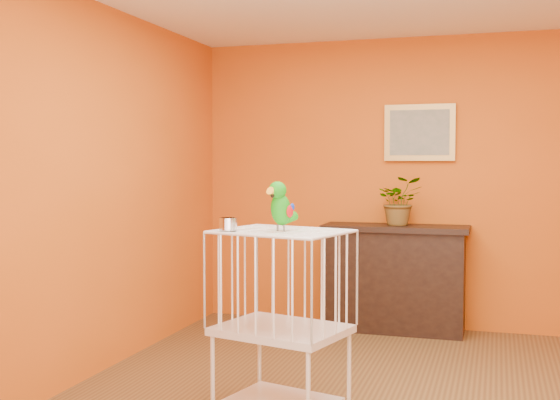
% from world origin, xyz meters
% --- Properties ---
extents(room_shell, '(4.50, 4.50, 4.50)m').
position_xyz_m(room_shell, '(0.00, 0.00, 1.58)').
color(room_shell, '#D05B13').
rests_on(room_shell, ground).
extents(console_cabinet, '(1.26, 0.45, 0.94)m').
position_xyz_m(console_cabinet, '(-0.18, 2.03, 0.47)').
color(console_cabinet, black).
rests_on(console_cabinet, ground).
extents(potted_plant, '(0.48, 0.51, 0.33)m').
position_xyz_m(potted_plant, '(-0.15, 2.03, 1.10)').
color(potted_plant, '#26722D').
rests_on(potted_plant, console_cabinet).
extents(framed_picture, '(0.62, 0.04, 0.50)m').
position_xyz_m(framed_picture, '(0.00, 2.22, 1.75)').
color(framed_picture, '#BA8F42').
rests_on(framed_picture, room_shell).
extents(birdcage, '(0.82, 0.70, 1.09)m').
position_xyz_m(birdcage, '(-0.52, -0.26, 0.57)').
color(birdcage, white).
rests_on(birdcage, ground).
extents(feed_cup, '(0.10, 0.10, 0.07)m').
position_xyz_m(feed_cup, '(-0.81, -0.36, 1.13)').
color(feed_cup, silver).
rests_on(feed_cup, birdcage).
extents(parrot, '(0.16, 0.26, 0.29)m').
position_xyz_m(parrot, '(-0.51, -0.29, 1.24)').
color(parrot, '#59544C').
rests_on(parrot, birdcage).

